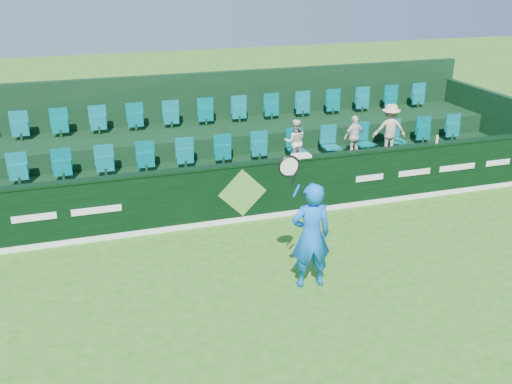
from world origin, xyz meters
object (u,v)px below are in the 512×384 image
object	(u,v)px
towel	(301,156)
spectator_right	(390,129)
spectator_left	(295,142)
drinks_bottle	(437,139)
tennis_player	(311,235)
spectator_middle	(354,137)

from	to	relation	value
towel	spectator_right	bearing A→B (deg)	21.41
spectator_left	drinks_bottle	size ratio (longest dim) A/B	5.81
spectator_left	spectator_right	xyz separation A→B (m)	(2.57, 0.00, 0.10)
tennis_player	spectator_left	world-z (taller)	tennis_player
towel	drinks_bottle	bearing A→B (deg)	0.00
spectator_left	drinks_bottle	distance (m)	3.40
tennis_player	towel	size ratio (longest dim) A/B	6.42
spectator_left	spectator_right	distance (m)	2.57
tennis_player	spectator_right	world-z (taller)	tennis_player
spectator_left	drinks_bottle	xyz separation A→B (m)	(3.21, -1.12, 0.09)
spectator_middle	towel	xyz separation A→B (m)	(-1.87, -1.12, 0.04)
spectator_left	towel	xyz separation A→B (m)	(-0.29, -1.12, 0.03)
spectator_right	drinks_bottle	distance (m)	1.29
spectator_middle	towel	world-z (taller)	spectator_middle
tennis_player	drinks_bottle	xyz separation A→B (m)	(4.50, 3.01, 0.45)
drinks_bottle	spectator_right	bearing A→B (deg)	119.73
spectator_middle	spectator_right	distance (m)	0.99
spectator_right	towel	bearing A→B (deg)	36.61
spectator_middle	drinks_bottle	distance (m)	1.98
drinks_bottle	towel	bearing A→B (deg)	180.00
tennis_player	spectator_right	bearing A→B (deg)	46.94
tennis_player	drinks_bottle	world-z (taller)	tennis_player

